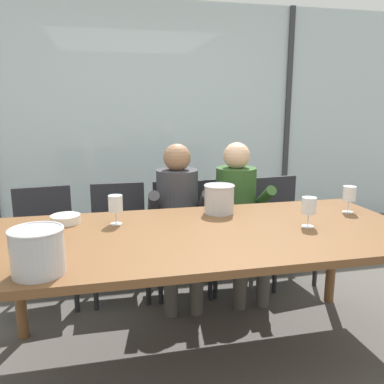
# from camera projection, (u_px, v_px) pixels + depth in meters

# --- Properties ---
(ground) EXTENTS (14.00, 14.00, 0.00)m
(ground) POSITION_uv_depth(u_px,v_px,m) (175.00, 283.00, 3.32)
(ground) COLOR #4C4742
(window_glass_panel) EXTENTS (7.59, 0.03, 2.60)m
(window_glass_panel) POSITION_uv_depth(u_px,v_px,m) (149.00, 120.00, 4.54)
(window_glass_panel) COLOR silver
(window_glass_panel) RESTS_ON ground
(window_mullion_right) EXTENTS (0.06, 0.06, 2.60)m
(window_mullion_right) POSITION_uv_depth(u_px,v_px,m) (287.00, 119.00, 4.89)
(window_mullion_right) COLOR #38383D
(window_mullion_right) RESTS_ON ground
(hillside_vineyard) EXTENTS (13.59, 2.40, 1.99)m
(hillside_vineyard) POSITION_uv_depth(u_px,v_px,m) (128.00, 129.00, 8.26)
(hillside_vineyard) COLOR #477A38
(hillside_vineyard) RESTS_ON ground
(dining_table) EXTENTS (2.39, 1.09, 0.78)m
(dining_table) POSITION_uv_depth(u_px,v_px,m) (206.00, 243.00, 2.22)
(dining_table) COLOR brown
(dining_table) RESTS_ON ground
(chair_near_curtain) EXTENTS (0.49, 0.49, 0.86)m
(chair_near_curtain) POSITION_uv_depth(u_px,v_px,m) (45.00, 237.00, 2.96)
(chair_near_curtain) COLOR #232328
(chair_near_curtain) RESTS_ON ground
(chair_left_of_center) EXTENTS (0.45, 0.45, 0.86)m
(chair_left_of_center) POSITION_uv_depth(u_px,v_px,m) (119.00, 231.00, 3.10)
(chair_left_of_center) COLOR #232328
(chair_left_of_center) RESTS_ON ground
(chair_center) EXTENTS (0.47, 0.47, 0.86)m
(chair_center) POSITION_uv_depth(u_px,v_px,m) (180.00, 228.00, 3.18)
(chair_center) COLOR #232328
(chair_center) RESTS_ON ground
(chair_right_of_center) EXTENTS (0.46, 0.46, 0.86)m
(chair_right_of_center) POSITION_uv_depth(u_px,v_px,m) (230.00, 224.00, 3.27)
(chair_right_of_center) COLOR #232328
(chair_right_of_center) RESTS_ON ground
(chair_near_window_right) EXTENTS (0.49, 0.49, 0.86)m
(chair_near_window_right) POSITION_uv_depth(u_px,v_px,m) (279.00, 221.00, 3.38)
(chair_near_window_right) COLOR #232328
(chair_near_window_right) RESTS_ON ground
(person_charcoal_jacket) EXTENTS (0.49, 0.63, 1.18)m
(person_charcoal_jacket) POSITION_uv_depth(u_px,v_px,m) (178.00, 212.00, 3.00)
(person_charcoal_jacket) COLOR #38383D
(person_charcoal_jacket) RESTS_ON ground
(person_olive_shirt) EXTENTS (0.46, 0.61, 1.18)m
(person_olive_shirt) POSITION_uv_depth(u_px,v_px,m) (239.00, 208.00, 3.11)
(person_olive_shirt) COLOR #2D5123
(person_olive_shirt) RESTS_ON ground
(ice_bucket_primary) EXTENTS (0.20, 0.20, 0.19)m
(ice_bucket_primary) POSITION_uv_depth(u_px,v_px,m) (219.00, 198.00, 2.56)
(ice_bucket_primary) COLOR #B7B7BC
(ice_bucket_primary) RESTS_ON dining_table
(ice_bucket_secondary) EXTENTS (0.22, 0.22, 0.20)m
(ice_bucket_secondary) POSITION_uv_depth(u_px,v_px,m) (37.00, 250.00, 1.63)
(ice_bucket_secondary) COLOR #B7B7BC
(ice_bucket_secondary) RESTS_ON dining_table
(tasting_bowl) EXTENTS (0.17, 0.17, 0.05)m
(tasting_bowl) POSITION_uv_depth(u_px,v_px,m) (66.00, 219.00, 2.35)
(tasting_bowl) COLOR silver
(tasting_bowl) RESTS_ON dining_table
(wine_glass_by_left_taster) EXTENTS (0.08, 0.08, 0.17)m
(wine_glass_by_left_taster) POSITION_uv_depth(u_px,v_px,m) (349.00, 195.00, 2.57)
(wine_glass_by_left_taster) COLOR silver
(wine_glass_by_left_taster) RESTS_ON dining_table
(wine_glass_near_bucket) EXTENTS (0.08, 0.08, 0.17)m
(wine_glass_near_bucket) POSITION_uv_depth(u_px,v_px,m) (116.00, 205.00, 2.31)
(wine_glass_near_bucket) COLOR silver
(wine_glass_near_bucket) RESTS_ON dining_table
(wine_glass_center_pour) EXTENTS (0.08, 0.08, 0.17)m
(wine_glass_center_pour) POSITION_uv_depth(u_px,v_px,m) (309.00, 207.00, 2.26)
(wine_glass_center_pour) COLOR silver
(wine_glass_center_pour) RESTS_ON dining_table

